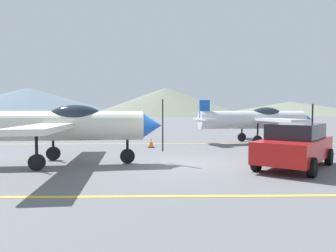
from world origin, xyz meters
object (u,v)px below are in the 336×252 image
(airplane_mid, at_px, (257,119))
(traffic_cone_side, at_px, (151,142))
(car_sedan, at_px, (295,145))
(airplane_near, at_px, (59,125))

(airplane_mid, bearing_deg, traffic_cone_side, -160.97)
(car_sedan, height_order, traffic_cone_side, car_sedan)
(airplane_near, relative_size, airplane_mid, 1.00)
(airplane_mid, xyz_separation_m, car_sedan, (-1.26, -8.80, -0.71))
(airplane_near, bearing_deg, traffic_cone_side, 59.46)
(airplane_near, distance_m, car_sedan, 8.94)
(airplane_mid, bearing_deg, car_sedan, -98.14)
(airplane_near, bearing_deg, car_sedan, -5.10)
(airplane_mid, xyz_separation_m, traffic_cone_side, (-6.79, -2.34, -1.27))
(airplane_mid, height_order, traffic_cone_side, airplane_mid)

